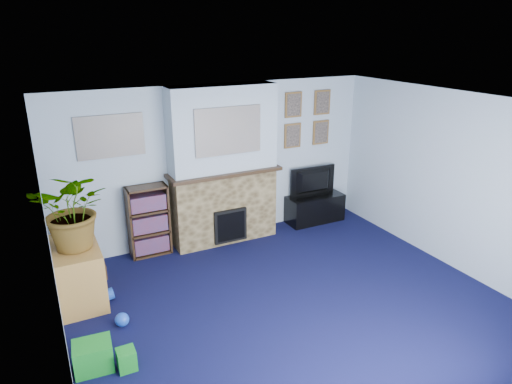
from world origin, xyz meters
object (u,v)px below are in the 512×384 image
tv_stand (315,209)px  sideboard (79,274)px  television (315,182)px  bookshelf (149,222)px

tv_stand → sideboard: size_ratio=1.05×
tv_stand → sideboard: bearing=-169.2°
tv_stand → television: size_ratio=1.18×
tv_stand → sideboard: (-3.90, -0.74, 0.12)m
sideboard → tv_stand: bearing=10.8°
television → sideboard: television is taller
tv_stand → sideboard: sideboard is taller
tv_stand → bookshelf: bookshelf is taller
sideboard → bookshelf: bearing=37.4°
television → bookshelf: size_ratio=0.80×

